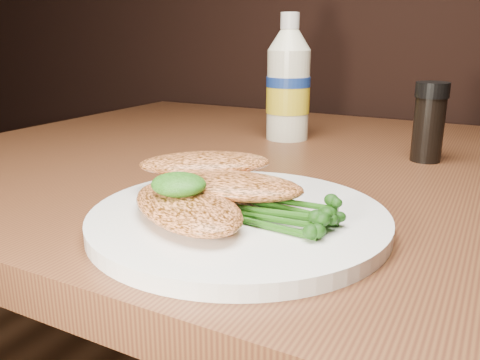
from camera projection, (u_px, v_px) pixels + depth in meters
The scene contains 8 objects.
plate at pixel (239, 219), 0.44m from camera, with size 0.27×0.27×0.01m, color white.
chicken_front at pixel (187, 206), 0.42m from camera, with size 0.14×0.08×0.02m, color #F3884D.
chicken_mid at pixel (229, 185), 0.45m from camera, with size 0.14×0.07×0.02m, color #F3884D.
chicken_back at pixel (205, 163), 0.50m from camera, with size 0.13×0.07×0.02m, color #F3884D.
pesto_front at pixel (179, 184), 0.42m from camera, with size 0.05×0.05×0.02m, color #133407.
broccolini_bundle at pixel (277, 209), 0.42m from camera, with size 0.13×0.10×0.02m, color #1E4F11, non-canonical shape.
mayo_bottle at pixel (288, 78), 0.78m from camera, with size 0.07×0.07×0.20m, color white, non-canonical shape.
pepper_grinder at pixel (429, 122), 0.66m from camera, with size 0.04×0.04×0.11m, color black, non-canonical shape.
Camera 1 is at (0.16, 0.44, 0.92)m, focal length 37.09 mm.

